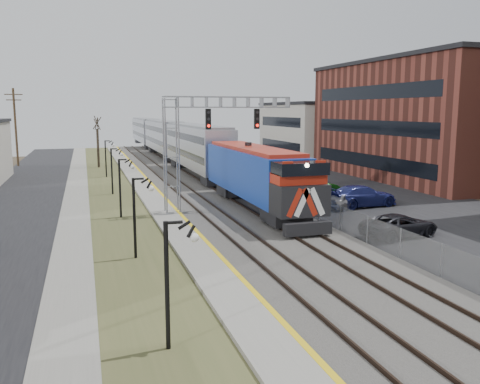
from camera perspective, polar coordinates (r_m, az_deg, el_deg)
name	(u,v)px	position (r m, az deg, el deg)	size (l,w,h in m)	color
street_west	(14,205)	(42.38, -24.04, -1.39)	(7.00, 120.00, 0.04)	black
sidewalk	(76,202)	(42.04, -17.96, -1.09)	(2.00, 120.00, 0.08)	gray
grass_median	(115,200)	(42.09, -13.87, -0.91)	(4.00, 120.00, 0.06)	#464C28
platform	(152,197)	(42.34, -9.82, -0.59)	(2.00, 120.00, 0.24)	gray
ballast_bed	(211,195)	(43.24, -3.24, -0.30)	(8.00, 120.00, 0.20)	#595651
parking_lot	(338,189)	(47.52, 10.95, 0.31)	(16.00, 120.00, 0.04)	black
platform_edge	(163,195)	(42.43, -8.65, -0.37)	(0.24, 120.00, 0.01)	gold
track_near	(188,194)	(42.78, -5.84, -0.19)	(1.58, 120.00, 0.15)	#2D2119
track_far	(228,192)	(43.58, -1.33, 0.03)	(1.58, 120.00, 0.15)	#2D2119
train	(173,142)	(70.69, -7.58, 5.61)	(3.00, 85.85, 5.33)	#1438A5
signal_gantry	(196,134)	(35.23, -4.99, 6.52)	(9.00, 1.07, 8.15)	gray
lampposts	(134,218)	(25.34, -11.83, -2.86)	(0.14, 62.14, 4.00)	black
fence	(258,184)	(44.30, 2.03, 0.86)	(0.04, 120.00, 1.60)	gray
bare_trees	(2,166)	(46.02, -25.13, 2.69)	(12.30, 42.30, 5.95)	#382D23
car_lot_c	(400,226)	(30.49, 17.48, -3.65)	(2.17, 4.70, 1.31)	black
car_lot_d	(362,196)	(39.15, 13.51, -0.49)	(2.25, 5.53, 1.61)	navy
car_lot_e	(347,200)	(38.12, 11.90, -0.93)	(1.52, 3.77, 1.28)	slate
car_lot_f	(327,191)	(41.95, 9.79, 0.07)	(1.40, 4.03, 1.33)	#0B380B
car_lot_g	(276,170)	(55.31, 4.11, 2.45)	(1.79, 4.44, 1.51)	black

